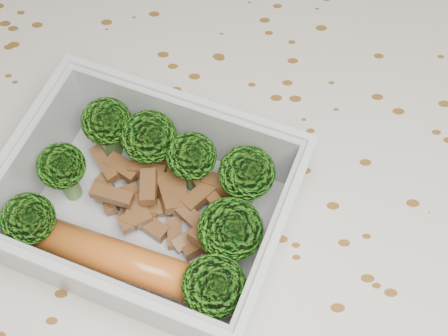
{
  "coord_description": "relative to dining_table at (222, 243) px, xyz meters",
  "views": [
    {
      "loc": [
        0.01,
        -0.2,
        1.16
      ],
      "look_at": [
        0.0,
        0.01,
        0.78
      ],
      "focal_mm": 50.0,
      "sensor_mm": 36.0,
      "label": 1
    }
  ],
  "objects": [
    {
      "name": "meat_pile",
      "position": [
        -0.04,
        -0.01,
        0.11
      ],
      "size": [
        0.12,
        0.09,
        0.03
      ],
      "color": "brown",
      "rests_on": "lunch_container"
    },
    {
      "name": "broccoli_florets",
      "position": [
        -0.04,
        -0.02,
        0.13
      ],
      "size": [
        0.18,
        0.15,
        0.06
      ],
      "color": "#608C3F",
      "rests_on": "lunch_container"
    },
    {
      "name": "lunch_container",
      "position": [
        -0.05,
        -0.02,
        0.11
      ],
      "size": [
        0.22,
        0.2,
        0.06
      ],
      "color": "silver",
      "rests_on": "tablecloth"
    },
    {
      "name": "sausage",
      "position": [
        -0.06,
        -0.06,
        0.11
      ],
      "size": [
        0.16,
        0.07,
        0.02
      ],
      "color": "#C56121",
      "rests_on": "lunch_container"
    },
    {
      "name": "tablecloth",
      "position": [
        0.0,
        0.0,
        0.05
      ],
      "size": [
        1.46,
        0.96,
        0.19
      ],
      "color": "beige",
      "rests_on": "dining_table"
    },
    {
      "name": "dining_table",
      "position": [
        0.0,
        0.0,
        0.0
      ],
      "size": [
        1.4,
        0.9,
        0.75
      ],
      "color": "brown",
      "rests_on": "ground"
    }
  ]
}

